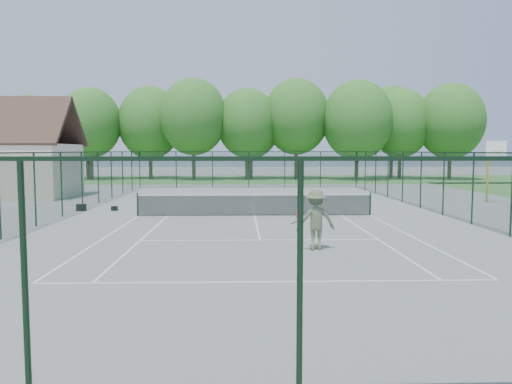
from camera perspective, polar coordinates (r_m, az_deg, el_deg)
ground at (r=23.60m, az=-0.15°, el=-2.74°), size 140.00×140.00×0.00m
grass_far at (r=53.48m, az=-1.04°, el=1.47°), size 80.00×16.00×0.01m
court_lines at (r=23.60m, az=-0.15°, el=-2.73°), size 11.05×23.85×0.01m
tennis_net at (r=23.53m, az=-0.15°, el=-1.35°), size 11.08×0.08×1.10m
fence_enclosure at (r=23.44m, az=-0.15°, el=1.04°), size 18.05×36.05×3.02m
utility_building at (r=36.75m, az=-26.51°, el=4.33°), size 8.60×6.27×6.63m
tree_line_far at (r=53.47m, az=-1.05°, el=7.89°), size 39.40×6.40×9.70m
basketball_goal at (r=32.42m, az=25.40°, el=3.40°), size 1.20×1.43×3.65m
sports_bag_a at (r=26.97m, az=-19.34°, el=-1.69°), size 0.49×0.36×0.36m
sports_bag_b at (r=26.57m, az=-15.88°, el=-1.82°), size 0.32×0.21×0.24m
tennis_player at (r=15.60m, az=6.84°, el=-3.16°), size 1.90×0.95×1.88m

